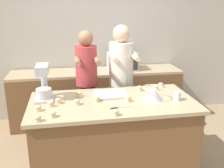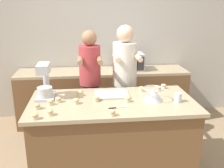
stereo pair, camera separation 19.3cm
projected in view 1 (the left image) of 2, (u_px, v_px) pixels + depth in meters
name	position (u px, v px, depth m)	size (l,w,h in m)	color
back_wall	(94.00, 40.00, 4.52)	(10.00, 0.06, 2.70)	#B2ADA3
island_counter	(113.00, 138.00, 3.04)	(1.83, 0.93, 0.94)	brown
back_counter	(97.00, 96.00, 4.46)	(2.80, 0.60, 0.90)	brown
person_left	(87.00, 87.00, 3.55)	(0.31, 0.48, 1.64)	#33384C
person_right	(121.00, 84.00, 3.62)	(0.34, 0.50, 1.70)	brown
stand_mixer	(43.00, 85.00, 2.88)	(0.20, 0.30, 0.40)	#B2B7BC
mixing_bowl	(153.00, 93.00, 2.91)	(0.23, 0.23, 0.15)	#BCBCC1
baking_tray	(111.00, 94.00, 3.05)	(0.39, 0.29, 0.04)	#BCBCC1
microwave_oven	(122.00, 61.00, 4.35)	(0.48, 0.35, 0.28)	#B7B7BC
drinking_glass	(177.00, 96.00, 2.90)	(0.08, 0.08, 0.10)	silver
knife	(119.00, 107.00, 2.70)	(0.22, 0.05, 0.01)	#BCBCC1
cupcake_0	(79.00, 94.00, 3.02)	(0.07, 0.07, 0.06)	beige
cupcake_1	(38.00, 118.00, 2.38)	(0.07, 0.07, 0.06)	beige
cupcake_2	(128.00, 99.00, 2.87)	(0.07, 0.07, 0.06)	beige
cupcake_3	(38.00, 108.00, 2.61)	(0.07, 0.07, 0.06)	beige
cupcake_4	(156.00, 87.00, 3.25)	(0.07, 0.07, 0.06)	beige
cupcake_5	(115.00, 113.00, 2.51)	(0.07, 0.07, 0.06)	beige
cupcake_6	(77.00, 102.00, 2.78)	(0.07, 0.07, 0.06)	beige
cupcake_7	(58.00, 101.00, 2.81)	(0.07, 0.07, 0.06)	beige
cupcake_8	(161.00, 85.00, 3.34)	(0.07, 0.07, 0.06)	beige
cupcake_9	(51.00, 104.00, 2.73)	(0.07, 0.07, 0.06)	beige
cupcake_10	(97.00, 99.00, 2.86)	(0.07, 0.07, 0.06)	beige
cupcake_11	(140.00, 88.00, 3.23)	(0.07, 0.07, 0.06)	beige
cupcake_12	(52.00, 114.00, 2.48)	(0.07, 0.07, 0.06)	beige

